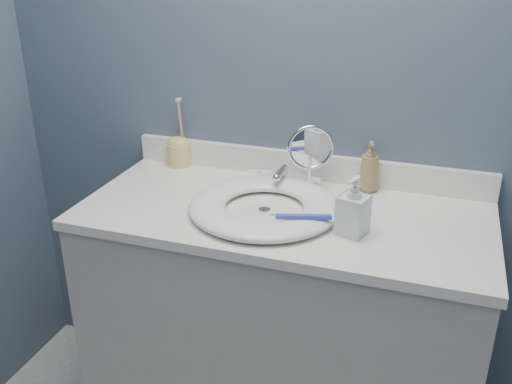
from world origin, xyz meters
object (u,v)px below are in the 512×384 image
at_px(soap_bottle_amber, 370,167).
at_px(soap_bottle_clear, 354,206).
at_px(toothbrush_holder, 179,150).
at_px(makeup_mirror, 310,155).

distance_m(soap_bottle_amber, soap_bottle_clear, 0.31).
bearing_deg(soap_bottle_clear, soap_bottle_amber, 107.57).
distance_m(soap_bottle_amber, toothbrush_holder, 0.68).
xyz_separation_m(makeup_mirror, toothbrush_holder, (-0.49, 0.07, -0.06)).
distance_m(makeup_mirror, toothbrush_holder, 0.50).
bearing_deg(soap_bottle_amber, toothbrush_holder, 165.42).
distance_m(soap_bottle_clear, toothbrush_holder, 0.75).
xyz_separation_m(makeup_mirror, soap_bottle_amber, (0.18, 0.06, -0.04)).
relative_size(makeup_mirror, soap_bottle_amber, 1.33).
height_order(soap_bottle_amber, soap_bottle_clear, soap_bottle_clear).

